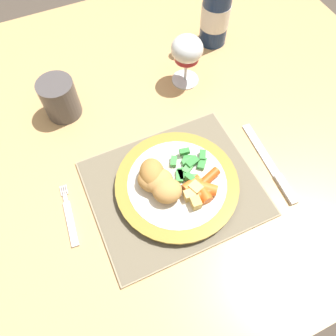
{
  "coord_description": "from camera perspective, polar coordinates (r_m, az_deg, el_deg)",
  "views": [
    {
      "loc": [
        -0.14,
        -0.45,
        1.36
      ],
      "look_at": [
        -0.01,
        -0.15,
        0.78
      ],
      "focal_mm": 35.0,
      "sensor_mm": 36.0,
      "label": 1
    }
  ],
  "objects": [
    {
      "name": "wine_glass",
      "position": [
        0.81,
        3.32,
        19.61
      ],
      "size": [
        0.08,
        0.08,
        0.13
      ],
      "color": "silver",
      "rests_on": "dining_table"
    },
    {
      "name": "roast_potatoes",
      "position": [
        0.64,
        4.52,
        -4.66
      ],
      "size": [
        0.04,
        0.05,
        0.02
      ],
      "color": "#E5BC66",
      "rests_on": "dinner_plate"
    },
    {
      "name": "ground_plane",
      "position": [
        1.43,
        -2.22,
        -10.85
      ],
      "size": [
        6.0,
        6.0,
        0.0
      ],
      "primitive_type": "plane",
      "color": "#4C4238"
    },
    {
      "name": "drinking_cup",
      "position": [
        0.8,
        -18.37,
        11.52
      ],
      "size": [
        0.08,
        0.08,
        0.09
      ],
      "color": "#4C4747",
      "rests_on": "dining_table"
    },
    {
      "name": "bottle",
      "position": [
        0.93,
        8.46,
        26.08
      ],
      "size": [
        0.07,
        0.07,
        0.28
      ],
      "color": "navy",
      "rests_on": "dining_table"
    },
    {
      "name": "glazed_carrots",
      "position": [
        0.65,
        6.11,
        -3.32
      ],
      "size": [
        0.09,
        0.06,
        0.02
      ],
      "color": "#CC5119",
      "rests_on": "dinner_plate"
    },
    {
      "name": "dining_table",
      "position": [
        0.84,
        -3.74,
        3.95
      ],
      "size": [
        1.35,
        1.04,
        0.74
      ],
      "color": "tan",
      "rests_on": "ground"
    },
    {
      "name": "dinner_plate",
      "position": [
        0.67,
        1.86,
        -2.76
      ],
      "size": [
        0.25,
        0.25,
        0.02
      ],
      "color": "silver",
      "rests_on": "placemat"
    },
    {
      "name": "placemat",
      "position": [
        0.68,
        1.04,
        -3.51
      ],
      "size": [
        0.34,
        0.29,
        0.01
      ],
      "color": "gray",
      "rests_on": "dining_table"
    },
    {
      "name": "fork",
      "position": [
        0.68,
        -16.7,
        -8.5
      ],
      "size": [
        0.03,
        0.14,
        0.01
      ],
      "color": "silver",
      "rests_on": "dining_table"
    },
    {
      "name": "breaded_croquettes",
      "position": [
        0.64,
        -1.91,
        -2.26
      ],
      "size": [
        0.09,
        0.12,
        0.05
      ],
      "color": "#B77F3D",
      "rests_on": "dinner_plate"
    },
    {
      "name": "table_knife",
      "position": [
        0.74,
        17.81,
        -0.13
      ],
      "size": [
        0.03,
        0.21,
        0.01
      ],
      "color": "silver",
      "rests_on": "dining_table"
    },
    {
      "name": "green_beans_pile",
      "position": [
        0.67,
        3.64,
        0.34
      ],
      "size": [
        0.09,
        0.08,
        0.02
      ],
      "color": "#338438",
      "rests_on": "dinner_plate"
    }
  ]
}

